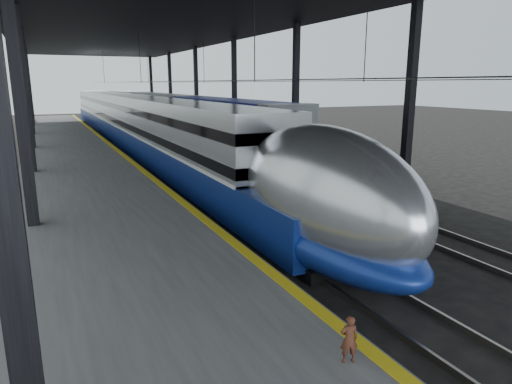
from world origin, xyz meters
TOP-DOWN VIEW (x-y plane):
  - ground at (0.00, 0.00)m, footprint 160.00×160.00m
  - platform at (-3.50, 20.00)m, footprint 6.00×80.00m
  - yellow_strip at (-0.70, 20.00)m, footprint 0.30×80.00m
  - rails at (4.50, 20.00)m, footprint 6.52×80.00m
  - canopy at (1.90, 20.00)m, footprint 18.00×75.00m
  - tgv_train at (2.00, 27.84)m, footprint 3.07×65.20m
  - second_train at (7.00, 37.97)m, footprint 3.13×56.05m
  - child at (-1.23, -5.34)m, footprint 0.34×0.28m

SIDE VIEW (x-z plane):
  - ground at x=0.00m, z-range 0.00..0.00m
  - rails at x=4.50m, z-range 0.00..0.16m
  - platform at x=-3.50m, z-range 0.00..1.00m
  - yellow_strip at x=-0.70m, z-range 1.00..1.01m
  - child at x=-1.23m, z-range 1.00..1.82m
  - tgv_train at x=2.00m, z-range -0.14..4.26m
  - second_train at x=7.00m, z-range 0.03..4.34m
  - canopy at x=1.90m, z-range 4.38..13.85m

